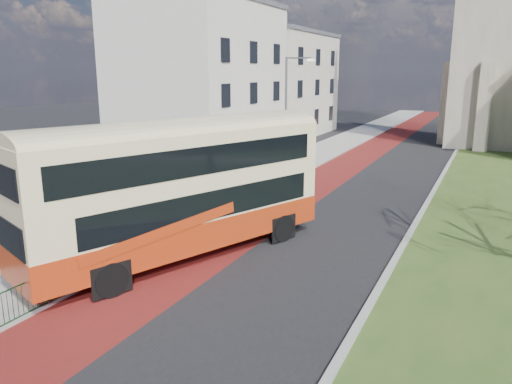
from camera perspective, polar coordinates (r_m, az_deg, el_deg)
The scene contains 11 objects.
ground at distance 19.09m, azimuth -4.86°, elevation -8.38°, with size 160.00×160.00×0.00m, color black.
road_carriageway at distance 36.71m, azimuth 13.22°, elevation 2.08°, with size 9.00×120.00×0.01m, color black.
bus_lane at distance 37.36m, azimuth 9.18°, elevation 2.47°, with size 3.40×120.00×0.01m, color #591414.
pavement_west at distance 38.56m, azimuth 3.77°, elevation 3.05°, with size 4.00×120.00×0.12m, color gray.
kerb_west at distance 37.88m, azimuth 6.58°, elevation 2.80°, with size 0.25×120.00×0.13m, color #999993.
kerb_east at distance 37.99m, azimuth 20.67°, elevation 2.03°, with size 0.25×80.00×0.13m, color #999993.
pedestrian_railing at distance 23.59m, azimuth -6.17°, elevation -2.65°, with size 0.07×24.00×1.12m.
street_block_near at distance 43.77m, azimuth -6.35°, elevation 12.75°, with size 10.30×14.30×13.00m.
street_block_far at distance 58.00m, azimuth 2.21°, elevation 12.29°, with size 10.30×16.30×11.50m.
streetlamp at distance 35.90m, azimuth 3.65°, elevation 9.56°, with size 2.13×0.18×8.00m.
bus at distance 19.20m, azimuth -8.59°, elevation 0.94°, with size 7.24×12.65×5.21m.
Camera 1 is at (9.06, -15.20, 7.15)m, focal length 35.00 mm.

